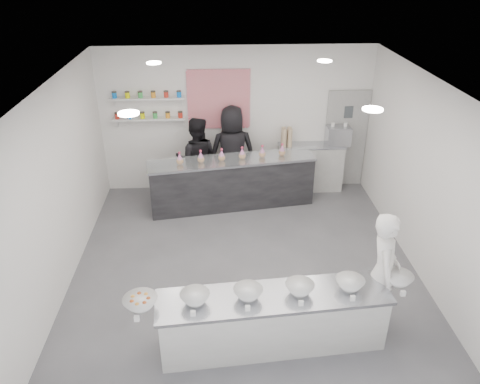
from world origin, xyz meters
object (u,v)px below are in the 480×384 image
back_bar (232,183)px  staff_right (232,152)px  espresso_machine (338,136)px  staff_left (197,160)px  prep_counter (273,320)px  woman_prep (383,271)px  espresso_ledge (310,167)px

back_bar → staff_right: staff_right is taller
espresso_machine → staff_left: size_ratio=0.28×
prep_counter → staff_left: staff_left is taller
back_bar → staff_left: staff_left is taller
staff_left → staff_right: (0.72, 0.13, 0.09)m
woman_prep → espresso_ledge: bearing=14.9°
espresso_ledge → staff_left: staff_left is taller
back_bar → staff_right: (0.03, 0.49, 0.46)m
prep_counter → back_bar: bearing=90.9°
back_bar → woman_prep: (1.85, -3.41, 0.36)m
prep_counter → woman_prep: woman_prep is taller
espresso_machine → staff_right: size_ratio=0.26×
woman_prep → back_bar: bearing=41.0°
back_bar → espresso_machine: 2.41m
woman_prep → staff_left: bearing=46.5°
prep_counter → back_bar: 3.76m
prep_counter → staff_left: bearing=99.8°
back_bar → espresso_ledge: bearing=12.8°
back_bar → espresso_machine: bearing=7.9°
espresso_machine → espresso_ledge: bearing=180.0°
prep_counter → back_bar: size_ratio=0.90×
espresso_ledge → staff_left: 2.42m
espresso_machine → woman_prep: 4.11m
espresso_ledge → staff_right: bearing=-173.8°
prep_counter → espresso_ledge: espresso_ledge is taller
woman_prep → staff_left: staff_left is taller
staff_right → prep_counter: bearing=89.4°
staff_left → staff_right: staff_right is taller
back_bar → staff_left: bearing=143.7°
prep_counter → staff_right: size_ratio=1.53×
staff_right → woman_prep: bearing=109.8°
espresso_machine → back_bar: bearing=-163.2°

